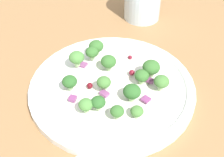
% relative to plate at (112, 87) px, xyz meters
% --- Properties ---
extents(ground_plane, '(1.80, 1.80, 0.02)m').
position_rel_plate_xyz_m(ground_plane, '(0.02, 0.01, -0.02)').
color(ground_plane, olive).
extents(plate, '(0.28, 0.28, 0.02)m').
position_rel_plate_xyz_m(plate, '(0.00, 0.00, 0.00)').
color(plate, white).
rests_on(plate, ground_plane).
extents(dressing_pool, '(0.16, 0.16, 0.00)m').
position_rel_plate_xyz_m(dressing_pool, '(0.00, -0.00, 0.00)').
color(dressing_pool, white).
rests_on(dressing_pool, plate).
extents(broccoli_floret_0, '(0.02, 0.02, 0.02)m').
position_rel_plate_xyz_m(broccoli_floret_0, '(0.05, -0.01, 0.02)').
color(broccoli_floret_0, '#9EC684').
rests_on(broccoli_floret_0, plate).
extents(broccoli_floret_1, '(0.03, 0.03, 0.03)m').
position_rel_plate_xyz_m(broccoli_floret_1, '(0.02, -0.04, 0.02)').
color(broccoli_floret_1, '#9EC684').
rests_on(broccoli_floret_1, plate).
extents(broccoli_floret_2, '(0.02, 0.02, 0.02)m').
position_rel_plate_xyz_m(broccoli_floret_2, '(-0.07, 0.01, 0.02)').
color(broccoli_floret_2, '#8EB77A').
rests_on(broccoli_floret_2, plate).
extents(broccoli_floret_3, '(0.02, 0.02, 0.02)m').
position_rel_plate_xyz_m(broccoli_floret_3, '(-0.01, 0.07, 0.02)').
color(broccoli_floret_3, '#8EB77A').
rests_on(broccoli_floret_3, plate).
extents(broccoli_floret_4, '(0.02, 0.02, 0.02)m').
position_rel_plate_xyz_m(broccoli_floret_4, '(-0.06, -0.05, 0.02)').
color(broccoli_floret_4, '#9EC684').
rests_on(broccoli_floret_4, plate).
extents(broccoli_floret_5, '(0.02, 0.02, 0.02)m').
position_rel_plate_xyz_m(broccoli_floret_5, '(-0.04, -0.05, 0.02)').
color(broccoli_floret_5, '#ADD18E').
rests_on(broccoli_floret_5, plate).
extents(broccoli_floret_6, '(0.02, 0.02, 0.02)m').
position_rel_plate_xyz_m(broccoli_floret_6, '(-0.02, -0.07, 0.02)').
color(broccoli_floret_6, '#9EC684').
rests_on(broccoli_floret_6, plate).
extents(broccoli_floret_7, '(0.03, 0.03, 0.03)m').
position_rel_plate_xyz_m(broccoli_floret_7, '(-0.04, 0.06, 0.03)').
color(broccoli_floret_7, '#9EC684').
rests_on(broccoli_floret_7, plate).
extents(broccoli_floret_8, '(0.02, 0.02, 0.02)m').
position_rel_plate_xyz_m(broccoli_floret_8, '(-0.02, -0.01, 0.02)').
color(broccoli_floret_8, '#9EC684').
rests_on(broccoli_floret_8, plate).
extents(broccoli_floret_9, '(0.03, 0.03, 0.03)m').
position_rel_plate_xyz_m(broccoli_floret_9, '(0.01, 0.04, 0.02)').
color(broccoli_floret_9, '#8EB77A').
rests_on(broccoli_floret_9, plate).
extents(broccoli_floret_10, '(0.02, 0.02, 0.02)m').
position_rel_plate_xyz_m(broccoli_floret_10, '(0.01, -0.08, 0.02)').
color(broccoli_floret_10, '#ADD18E').
rests_on(broccoli_floret_10, plate).
extents(broccoli_floret_11, '(0.02, 0.02, 0.03)m').
position_rel_plate_xyz_m(broccoli_floret_11, '(0.07, -0.04, 0.02)').
color(broccoli_floret_11, '#ADD18E').
rests_on(broccoli_floret_11, plate).
extents(broccoli_floret_12, '(0.03, 0.03, 0.03)m').
position_rel_plate_xyz_m(broccoli_floret_12, '(-0.00, 0.08, 0.03)').
color(broccoli_floret_12, '#9EC684').
rests_on(broccoli_floret_12, plate).
extents(broccoli_floret_13, '(0.03, 0.03, 0.03)m').
position_rel_plate_xyz_m(broccoli_floret_13, '(0.07, -0.00, 0.03)').
color(broccoli_floret_13, '#ADD18E').
rests_on(broccoli_floret_13, plate).
extents(cranberry_0, '(0.01, 0.01, 0.01)m').
position_rel_plate_xyz_m(cranberry_0, '(-0.04, 0.00, 0.01)').
color(cranberry_0, maroon).
rests_on(cranberry_0, plate).
extents(cranberry_1, '(0.01, 0.01, 0.01)m').
position_rel_plate_xyz_m(cranberry_1, '(0.05, 0.05, 0.01)').
color(cranberry_1, maroon).
rests_on(cranberry_1, plate).
extents(cranberry_2, '(0.01, 0.01, 0.01)m').
position_rel_plate_xyz_m(cranberry_2, '(0.04, 0.01, 0.01)').
color(cranberry_2, maroon).
rests_on(cranberry_2, plate).
extents(onion_bit_0, '(0.02, 0.01, 0.01)m').
position_rel_plate_xyz_m(onion_bit_0, '(-0.07, -0.02, 0.01)').
color(onion_bit_0, '#843D75').
rests_on(onion_bit_0, plate).
extents(onion_bit_1, '(0.02, 0.02, 0.00)m').
position_rel_plate_xyz_m(onion_bit_1, '(0.06, -0.02, 0.01)').
color(onion_bit_1, '#843D75').
rests_on(onion_bit_1, plate).
extents(onion_bit_2, '(0.02, 0.02, 0.00)m').
position_rel_plate_xyz_m(onion_bit_2, '(-0.02, -0.02, 0.01)').
color(onion_bit_2, '#934C84').
rests_on(onion_bit_2, plate).
extents(onion_bit_3, '(0.02, 0.02, 0.00)m').
position_rel_plate_xyz_m(onion_bit_3, '(0.04, -0.05, 0.01)').
color(onion_bit_3, '#843D75').
rests_on(onion_bit_3, plate).
extents(onion_bit_4, '(0.02, 0.02, 0.00)m').
position_rel_plate_xyz_m(onion_bit_4, '(-0.03, 0.06, 0.01)').
color(onion_bit_4, '#934C84').
rests_on(onion_bit_4, plate).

